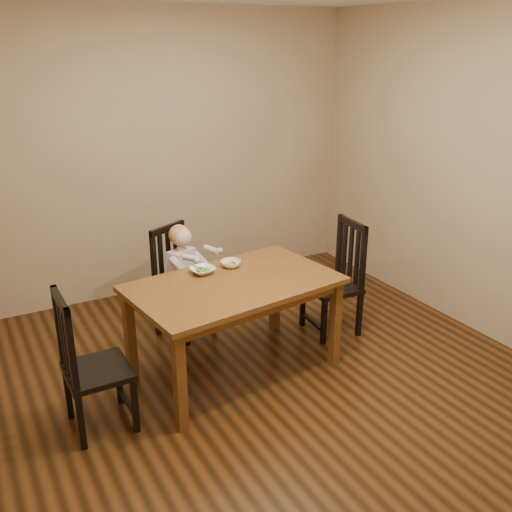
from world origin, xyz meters
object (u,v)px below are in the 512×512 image
dining_table (234,293)px  chair_child (180,283)px  chair_left (89,365)px  bowl_peas (203,270)px  toddler (184,269)px  bowl_veg (231,264)px  chair_right (337,280)px

dining_table → chair_child: bearing=97.4°
chair_left → bowl_peas: 1.11m
toddler → bowl_peas: (-0.05, -0.51, 0.18)m
chair_child → bowl_peas: 0.64m
bowl_peas → toddler: bearing=84.7°
dining_table → chair_child: (-0.10, 0.81, -0.21)m
toddler → bowl_peas: toddler is taller
dining_table → bowl_veg: bowl_veg is taller
dining_table → chair_right: (1.07, 0.17, -0.18)m
dining_table → chair_child: size_ratio=1.68×
chair_child → chair_left: size_ratio=0.97×
chair_child → chair_right: bearing=126.1°
dining_table → chair_right: bearing=9.3°
chair_left → bowl_peas: bearing=113.1°
bowl_peas → bowl_veg: 0.24m
chair_right → dining_table: bearing=104.2°
bowl_peas → bowl_veg: size_ratio=1.17×
chair_child → bowl_veg: 0.66m
dining_table → bowl_peas: bearing=116.9°
chair_child → chair_right: size_ratio=0.95×
chair_left → toddler: size_ratio=1.88×
dining_table → bowl_peas: bowl_peas is taller
dining_table → toddler: size_ratio=3.07×
chair_child → dining_table: bearing=71.9°
chair_child → chair_right: (1.18, -0.64, 0.02)m
chair_child → bowl_veg: chair_child is taller
chair_child → toddler: chair_child is taller
chair_child → bowl_veg: (0.22, -0.54, 0.32)m
chair_child → bowl_veg: size_ratio=6.01×
dining_table → toddler: toddler is taller
toddler → bowl_peas: bearing=59.3°
toddler → bowl_veg: 0.56m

